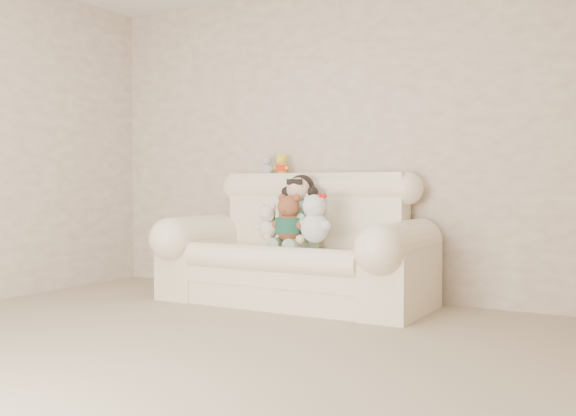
{
  "coord_description": "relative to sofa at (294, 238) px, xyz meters",
  "views": [
    {
      "loc": [
        2.36,
        -2.46,
        0.92
      ],
      "look_at": [
        -0.11,
        1.9,
        0.75
      ],
      "focal_mm": 40.71,
      "sensor_mm": 36.0,
      "label": 1
    }
  ],
  "objects": [
    {
      "name": "floor",
      "position": [
        0.11,
        -2.0,
        -0.52
      ],
      "size": [
        5.0,
        5.0,
        0.0
      ],
      "primitive_type": "plane",
      "color": "tan",
      "rests_on": "ground"
    },
    {
      "name": "wall_back",
      "position": [
        0.11,
        0.5,
        0.78
      ],
      "size": [
        4.5,
        0.0,
        4.5
      ],
      "primitive_type": "plane",
      "rotation": [
        1.57,
        0.0,
        0.0
      ],
      "color": "beige",
      "rests_on": "ground"
    },
    {
      "name": "sofa",
      "position": [
        0.0,
        0.0,
        0.0
      ],
      "size": [
        2.1,
        0.95,
        1.03
      ],
      "primitive_type": null,
      "color": "#FFE7CD",
      "rests_on": "floor"
    },
    {
      "name": "seated_child",
      "position": [
        -0.0,
        0.08,
        0.21
      ],
      "size": [
        0.4,
        0.47,
        0.6
      ],
      "primitive_type": null,
      "rotation": [
        0.0,
        0.0,
        -0.1
      ],
      "color": "#316D3A",
      "rests_on": "sofa"
    },
    {
      "name": "brown_teddy",
      "position": [
        0.03,
        -0.14,
        0.2
      ],
      "size": [
        0.31,
        0.26,
        0.42
      ],
      "primitive_type": null,
      "rotation": [
        0.0,
        0.0,
        0.21
      ],
      "color": "brown",
      "rests_on": "sofa"
    },
    {
      "name": "white_cat",
      "position": [
        0.24,
        -0.13,
        0.2
      ],
      "size": [
        0.32,
        0.28,
        0.44
      ],
      "primitive_type": null,
      "rotation": [
        0.0,
        0.0,
        0.25
      ],
      "color": "silver",
      "rests_on": "sofa"
    },
    {
      "name": "cream_teddy",
      "position": [
        -0.17,
        -0.11,
        0.15
      ],
      "size": [
        0.25,
        0.21,
        0.33
      ],
      "primitive_type": null,
      "rotation": [
        0.0,
        0.0,
        -0.24
      ],
      "color": "silver",
      "rests_on": "sofa"
    },
    {
      "name": "yellow_mini_bear",
      "position": [
        -0.33,
        0.37,
        0.6
      ],
      "size": [
        0.16,
        0.14,
        0.21
      ],
      "primitive_type": null,
      "rotation": [
        0.0,
        0.0,
        -0.34
      ],
      "color": "yellow",
      "rests_on": "sofa"
    },
    {
      "name": "grey_mini_plush",
      "position": [
        -0.47,
        0.38,
        0.59
      ],
      "size": [
        0.14,
        0.12,
        0.2
      ],
      "primitive_type": null,
      "rotation": [
        0.0,
        0.0,
        -0.16
      ],
      "color": "silver",
      "rests_on": "sofa"
    }
  ]
}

